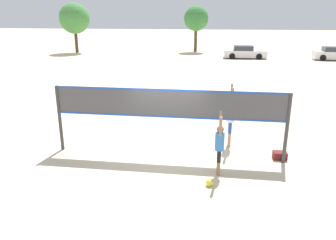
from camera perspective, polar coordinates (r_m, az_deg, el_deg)
name	(u,v)px	position (r m, az deg, el deg)	size (l,w,h in m)	color
ground_plane	(168,155)	(11.52, 0.00, -6.16)	(200.00, 200.00, 0.00)	beige
volleyball_net	(168,109)	(10.95, 0.00, 1.91)	(7.89, 0.12, 2.36)	#38383D
player_spiker	(220,143)	(9.97, 8.97, -4.02)	(0.28, 0.68, 1.95)	#8C664C
player_blocker	(231,115)	(12.15, 10.87, 0.94)	(0.28, 0.73, 2.30)	tan
volleyball	(209,183)	(9.63, 7.22, -10.75)	(0.21, 0.21, 0.21)	yellow
gear_bag	(280,155)	(11.83, 18.89, -5.85)	(0.46, 0.34, 0.26)	maroon
parked_car_near	(333,54)	(40.00, 26.86, 10.20)	(4.18, 1.94, 1.39)	silver
parked_car_mid	(245,53)	(38.28, 13.21, 11.35)	(4.66, 1.92, 1.37)	silver
tree_left_cluster	(196,19)	(44.10, 4.92, 17.15)	(3.14, 3.14, 5.76)	#4C3823
tree_right_cluster	(74,19)	(44.51, -15.99, 16.62)	(3.77, 3.77, 6.11)	#4C3823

